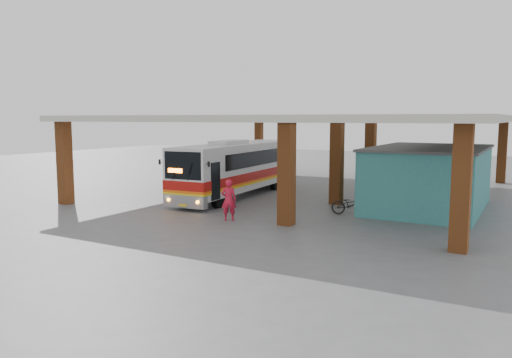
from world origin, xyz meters
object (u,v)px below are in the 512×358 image
at_px(motorcycle, 352,204).
at_px(pedestrian, 229,200).
at_px(coach_bus, 237,168).
at_px(red_chair, 393,191).

relative_size(motorcycle, pedestrian, 1.03).
distance_m(coach_bus, motorcycle, 8.13).
distance_m(pedestrian, red_chair, 11.13).
bearing_deg(pedestrian, coach_bus, -88.41).
height_order(pedestrian, red_chair, pedestrian).
xyz_separation_m(coach_bus, pedestrian, (3.41, -6.18, -0.71)).
height_order(motorcycle, pedestrian, pedestrian).
bearing_deg(coach_bus, pedestrian, -64.94).
distance_m(motorcycle, pedestrian, 5.87).
bearing_deg(pedestrian, red_chair, -142.41).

